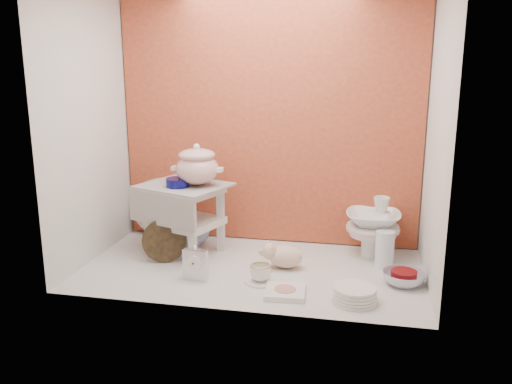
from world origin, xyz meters
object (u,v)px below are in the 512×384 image
floral_platter (160,207)px  gold_rim_teacup (261,272)px  blue_white_vase (188,223)px  porcelain_tower (373,226)px  mantel_clock (195,263)px  plush_pig (285,256)px  soup_tureen (197,165)px  step_stool (185,219)px  dinner_plate_stack (355,294)px  crystal_bowl (404,278)px

floral_platter → gold_rim_teacup: (0.77, -0.62, -0.13)m
blue_white_vase → porcelain_tower: porcelain_tower is taller
blue_white_vase → mantel_clock: (0.20, -0.50, -0.05)m
plush_pig → soup_tureen: bearing=177.4°
mantel_clock → blue_white_vase: bearing=116.6°
step_stool → soup_tureen: (0.08, -0.01, 0.32)m
gold_rim_teacup → dinner_plate_stack: bearing=-15.6°
crystal_bowl → blue_white_vase: bearing=164.2°
step_stool → plush_pig: size_ratio=2.01×
floral_platter → gold_rim_teacup: bearing=-38.6°
plush_pig → dinner_plate_stack: 0.51m
mantel_clock → gold_rim_teacup: (0.33, 0.03, -0.04)m
blue_white_vase → mantel_clock: size_ratio=1.53×
gold_rim_teacup → dinner_plate_stack: 0.49m
crystal_bowl → step_stool: bearing=169.3°
mantel_clock → porcelain_tower: size_ratio=0.52×
step_stool → blue_white_vase: 0.14m
floral_platter → crystal_bowl: (1.47, -0.50, -0.15)m
floral_platter → porcelain_tower: size_ratio=1.06×
floral_platter → plush_pig: size_ratio=1.62×
step_stool → gold_rim_teacup: size_ratio=4.23×
plush_pig → crystal_bowl: size_ratio=1.09×
gold_rim_teacup → step_stool: bearing=145.8°
porcelain_tower → step_stool: bearing=-171.5°
plush_pig → porcelain_tower: porcelain_tower is taller
gold_rim_teacup → plush_pig: bearing=66.8°
floral_platter → mantel_clock: (0.44, -0.65, -0.09)m
floral_platter → mantel_clock: bearing=-55.7°
mantel_clock → step_stool: bearing=120.0°
blue_white_vase → gold_rim_teacup: blue_white_vase is taller
step_stool → mantel_clock: 0.44m
step_stool → gold_rim_teacup: step_stool is taller
plush_pig → crystal_bowl: 0.62m
blue_white_vase → porcelain_tower: bearing=2.1°
porcelain_tower → soup_tureen: bearing=-170.3°
crystal_bowl → mantel_clock: bearing=-171.7°
dinner_plate_stack → plush_pig: bearing=137.3°
blue_white_vase → mantel_clock: bearing=-67.7°
step_stool → blue_white_vase: (-0.02, 0.12, -0.06)m
soup_tureen → dinner_plate_stack: bearing=-27.8°
mantel_clock → porcelain_tower: bearing=35.8°
blue_white_vase → crystal_bowl: bearing=-15.8°
soup_tureen → floral_platter: size_ratio=0.76×
step_stool → porcelain_tower: 1.07m
floral_platter → gold_rim_teacup: floral_platter is taller
mantel_clock → dinner_plate_stack: 0.81m
step_stool → gold_rim_teacup: (0.51, -0.35, -0.15)m
floral_platter → mantel_clock: size_ratio=2.05×
floral_platter → crystal_bowl: 1.56m
soup_tureen → plush_pig: 0.70m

